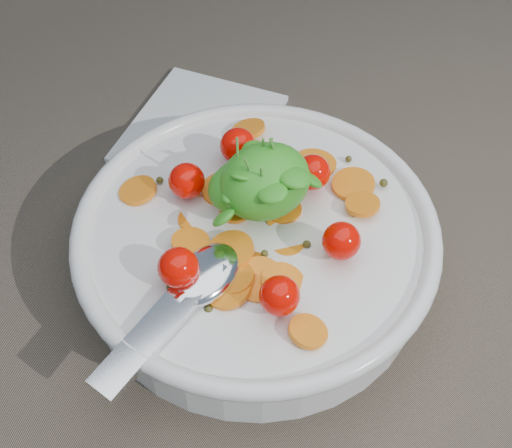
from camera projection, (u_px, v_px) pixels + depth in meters
ground at (225, 266)px, 0.58m from camera, size 6.00×6.00×0.00m
bowl at (256, 241)px, 0.55m from camera, size 0.33×0.31×0.13m
napkin at (201, 128)px, 0.69m from camera, size 0.21×0.21×0.01m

